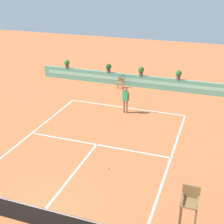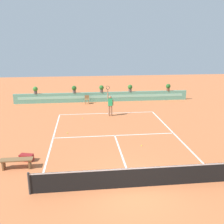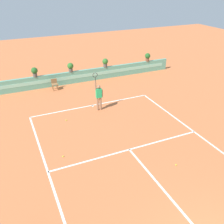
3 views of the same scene
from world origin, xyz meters
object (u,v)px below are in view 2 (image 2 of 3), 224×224
(tennis_player, at_px, (110,104))
(potted_plant_right, at_px, (130,88))
(tennis_ball_by_sideline, at_px, (142,146))
(potted_plant_far_right, at_px, (168,87))
(potted_plant_centre, at_px, (101,88))
(ball_kid_chair, at_px, (87,99))
(bench_courtside, at_px, (17,161))
(potted_plant_left, at_px, (74,89))
(tennis_ball_near_baseline, at_px, (67,133))
(potted_plant_far_left, at_px, (35,90))
(gear_bag, at_px, (26,158))
(tennis_ball_mid_court, at_px, (82,118))

(tennis_player, height_order, potted_plant_right, tennis_player)
(tennis_ball_by_sideline, relative_size, potted_plant_far_right, 0.09)
(tennis_player, bearing_deg, tennis_ball_by_sideline, -79.75)
(potted_plant_centre, bearing_deg, tennis_ball_by_sideline, -82.71)
(ball_kid_chair, bearing_deg, bench_courtside, -106.09)
(potted_plant_right, xyz_separation_m, potted_plant_left, (-5.80, 0.00, 0.00))
(tennis_player, relative_size, potted_plant_left, 3.57)
(tennis_player, distance_m, tennis_ball_near_baseline, 5.28)
(tennis_ball_near_baseline, xyz_separation_m, potted_plant_far_left, (-3.57, 9.21, 1.38))
(potted_plant_far_right, bearing_deg, tennis_ball_by_sideline, -115.04)
(ball_kid_chair, height_order, gear_bag, ball_kid_chair)
(tennis_player, xyz_separation_m, potted_plant_far_right, (6.79, 5.31, 0.36))
(tennis_ball_near_baseline, bearing_deg, potted_plant_left, 88.21)
(bench_courtside, bearing_deg, tennis_player, 56.79)
(bench_courtside, distance_m, tennis_ball_mid_court, 8.83)
(tennis_player, bearing_deg, potted_plant_left, 120.46)
(gear_bag, distance_m, potted_plant_far_left, 13.32)
(bench_courtside, height_order, tennis_ball_mid_court, bench_courtside)
(tennis_player, height_order, tennis_ball_by_sideline, tennis_player)
(potted_plant_centre, relative_size, potted_plant_left, 1.00)
(tennis_ball_mid_court, xyz_separation_m, potted_plant_right, (5.03, 5.82, 1.38))
(bench_courtside, xyz_separation_m, potted_plant_left, (2.56, 13.99, 1.04))
(ball_kid_chair, xyz_separation_m, potted_plant_centre, (1.53, 0.73, 0.93))
(gear_bag, height_order, tennis_player, tennis_player)
(tennis_ball_mid_court, bearing_deg, potted_plant_left, 97.54)
(ball_kid_chair, distance_m, potted_plant_left, 1.73)
(potted_plant_centre, bearing_deg, ball_kid_chair, -154.50)
(bench_courtside, bearing_deg, tennis_ball_near_baseline, 64.56)
(gear_bag, bearing_deg, tennis_ball_by_sideline, 10.37)
(bench_courtside, xyz_separation_m, potted_plant_right, (8.36, 13.99, 1.04))
(ball_kid_chair, xyz_separation_m, potted_plant_left, (-1.26, 0.73, 0.93))
(bench_courtside, relative_size, tennis_player, 0.62)
(tennis_ball_mid_court, bearing_deg, gear_bag, -112.40)
(ball_kid_chair, bearing_deg, potted_plant_left, 149.87)
(bench_courtside, relative_size, tennis_ball_mid_court, 23.53)
(tennis_ball_mid_court, bearing_deg, potted_plant_centre, 70.82)
(tennis_player, relative_size, potted_plant_far_left, 3.57)
(ball_kid_chair, xyz_separation_m, potted_plant_far_right, (8.65, 0.73, 0.93))
(tennis_player, height_order, potted_plant_centre, tennis_player)
(bench_courtside, relative_size, tennis_ball_by_sideline, 23.53)
(potted_plant_far_right, height_order, potted_plant_left, same)
(tennis_ball_by_sideline, height_order, potted_plant_left, potted_plant_left)
(tennis_ball_near_baseline, bearing_deg, ball_kid_chair, 79.64)
(tennis_player, distance_m, potted_plant_centre, 5.33)
(ball_kid_chair, relative_size, tennis_ball_by_sideline, 12.50)
(ball_kid_chair, relative_size, tennis_ball_near_baseline, 12.50)
(potted_plant_far_right, relative_size, potted_plant_right, 1.00)
(tennis_player, xyz_separation_m, potted_plant_right, (2.67, 5.31, 0.36))
(gear_bag, distance_m, potted_plant_right, 15.48)
(ball_kid_chair, xyz_separation_m, potted_plant_right, (4.54, 0.73, 0.93))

